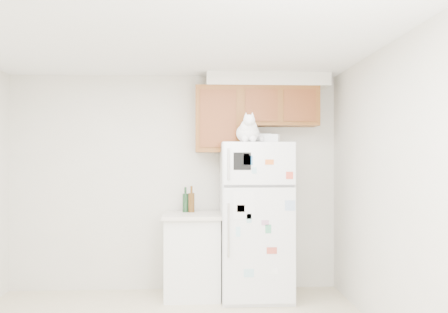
{
  "coord_description": "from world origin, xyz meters",
  "views": [
    {
      "loc": [
        0.3,
        -3.58,
        1.52
      ],
      "look_at": [
        0.56,
        1.55,
        1.55
      ],
      "focal_mm": 38.0,
      "sensor_mm": 36.0,
      "label": 1
    }
  ],
  "objects": [
    {
      "name": "refrigerator",
      "position": [
        0.91,
        1.61,
        0.85
      ],
      "size": [
        0.76,
        0.78,
        1.7
      ],
      "color": "white",
      "rests_on": "ground_plane"
    },
    {
      "name": "storage_box_back",
      "position": [
        1.01,
        1.63,
        1.75
      ],
      "size": [
        0.21,
        0.17,
        0.1
      ],
      "primitive_type": "cube",
      "rotation": [
        0.0,
        0.0,
        -0.25
      ],
      "color": "white",
      "rests_on": "refrigerator"
    },
    {
      "name": "cat",
      "position": [
        0.81,
        1.44,
        1.82
      ],
      "size": [
        0.3,
        0.45,
        0.31
      ],
      "color": "white",
      "rests_on": "refrigerator"
    },
    {
      "name": "base_counter",
      "position": [
        0.22,
        1.68,
        0.46
      ],
      "size": [
        0.64,
        0.64,
        0.92
      ],
      "color": "white",
      "rests_on": "ground_plane"
    },
    {
      "name": "storage_box_front",
      "position": [
        1.08,
        1.52,
        1.74
      ],
      "size": [
        0.18,
        0.16,
        0.09
      ],
      "primitive_type": "cube",
      "rotation": [
        0.0,
        0.0,
        -0.35
      ],
      "color": "white",
      "rests_on": "refrigerator"
    },
    {
      "name": "bottle_green",
      "position": [
        0.14,
        1.81,
        1.06
      ],
      "size": [
        0.07,
        0.07,
        0.28
      ],
      "primitive_type": null,
      "color": "#19381E",
      "rests_on": "base_counter"
    },
    {
      "name": "room_shell",
      "position": [
        0.12,
        0.24,
        1.67
      ],
      "size": [
        3.84,
        4.04,
        2.52
      ],
      "color": "silver",
      "rests_on": "ground_plane"
    },
    {
      "name": "bottle_amber",
      "position": [
        0.2,
        1.79,
        1.07
      ],
      "size": [
        0.07,
        0.07,
        0.3
      ],
      "primitive_type": null,
      "color": "#593814",
      "rests_on": "base_counter"
    }
  ]
}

